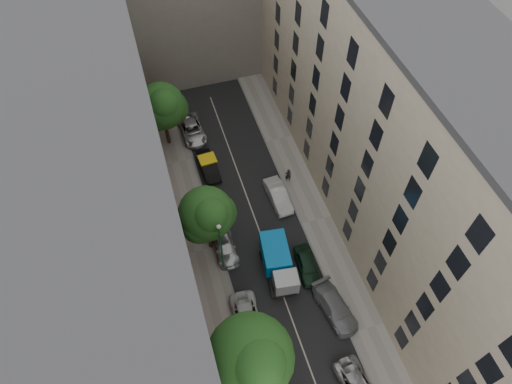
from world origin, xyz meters
name	(u,v)px	position (x,y,z in m)	size (l,w,h in m)	color
ground	(261,235)	(0.00, 0.00, 0.00)	(120.00, 120.00, 0.00)	#4C4C49
road_surface	(261,235)	(0.00, 0.00, 0.01)	(8.00, 44.00, 0.02)	black
sidewalk_left	(203,250)	(-5.50, 0.00, 0.07)	(3.00, 44.00, 0.15)	gray
sidewalk_right	(316,220)	(5.50, 0.00, 0.07)	(3.00, 44.00, 0.15)	gray
building_left	(115,202)	(-11.00, 0.00, 10.00)	(8.00, 44.00, 20.00)	#53504E
building_right	(394,135)	(11.00, 0.00, 10.00)	(8.00, 44.00, 20.00)	#BEB094
tarp_truck	(278,262)	(0.33, -3.78, 1.38)	(2.79, 5.67, 2.51)	black
car_left_2	(247,319)	(-3.60, -7.55, 0.66)	(2.19, 4.74, 1.32)	silver
car_left_3	(224,246)	(-3.60, -0.47, 0.66)	(1.84, 4.52, 1.31)	silver
car_left_4	(214,211)	(-3.60, 3.40, 0.74)	(1.75, 4.35, 1.48)	black
car_left_5	(208,166)	(-2.80, 9.00, 0.72)	(1.52, 4.37, 1.44)	black
car_left_6	(192,129)	(-3.28, 14.60, 0.72)	(2.40, 5.20, 1.45)	#B6B5BA
car_right_1	(335,307)	(3.60, -8.80, 0.73)	(2.04, 5.02, 1.46)	gray
car_right_2	(307,265)	(2.80, -4.46, 0.70)	(1.65, 4.10, 1.40)	black
car_right_3	(278,196)	(2.80, 3.35, 0.74)	(1.56, 4.48, 1.48)	silver
tree_near	(252,359)	(-4.58, -12.42, 6.57)	(5.94, 5.77, 9.67)	#382619
tree_mid	(208,215)	(-4.61, 0.10, 5.23)	(4.99, 4.67, 7.69)	#382619
tree_far	(163,108)	(-5.87, 13.89, 5.22)	(5.09, 4.79, 7.72)	#382619
lamp_post	(221,244)	(-4.20, -2.41, 4.48)	(0.36, 0.36, 7.14)	#195933
pedestrian	(288,175)	(4.50, 5.30, 0.98)	(0.61, 0.40, 1.66)	black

